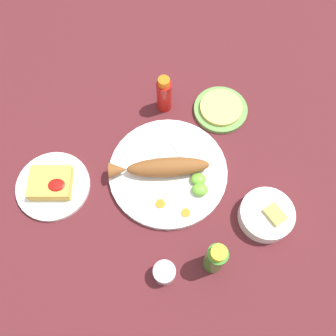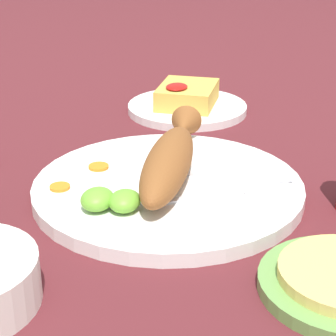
{
  "view_description": "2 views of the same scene",
  "coord_description": "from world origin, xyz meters",
  "px_view_note": "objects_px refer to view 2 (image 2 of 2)",
  "views": [
    {
      "loc": [
        0.0,
        -0.44,
        1.03
      ],
      "look_at": [
        0.0,
        0.0,
        0.04
      ],
      "focal_mm": 40.0,
      "sensor_mm": 36.0,
      "label": 1
    },
    {
      "loc": [
        0.7,
        0.16,
        0.36
      ],
      "look_at": [
        0.0,
        0.0,
        0.04
      ],
      "focal_mm": 65.0,
      "sensor_mm": 36.0,
      "label": 2
    }
  ],
  "objects_px": {
    "main_plate": "(168,188)",
    "fork_far": "(236,193)",
    "fried_fish": "(171,158)",
    "fork_near": "(236,177)",
    "side_plate_fries": "(187,108)"
  },
  "relations": [
    {
      "from": "fork_far",
      "to": "side_plate_fries",
      "type": "relative_size",
      "value": 0.78
    },
    {
      "from": "fork_far",
      "to": "fork_near",
      "type": "bearing_deg",
      "value": 68.97
    },
    {
      "from": "fried_fish",
      "to": "side_plate_fries",
      "type": "bearing_deg",
      "value": -176.02
    },
    {
      "from": "fork_near",
      "to": "side_plate_fries",
      "type": "xyz_separation_m",
      "value": [
        -0.3,
        -0.13,
        -0.01
      ]
    },
    {
      "from": "main_plate",
      "to": "fork_far",
      "type": "bearing_deg",
      "value": 80.69
    },
    {
      "from": "fork_near",
      "to": "side_plate_fries",
      "type": "distance_m",
      "value": 0.33
    },
    {
      "from": "main_plate",
      "to": "fork_near",
      "type": "relative_size",
      "value": 1.9
    },
    {
      "from": "fried_fish",
      "to": "fork_near",
      "type": "relative_size",
      "value": 1.58
    },
    {
      "from": "fried_fish",
      "to": "fork_near",
      "type": "bearing_deg",
      "value": 94.68
    },
    {
      "from": "main_plate",
      "to": "fork_near",
      "type": "xyz_separation_m",
      "value": [
        -0.03,
        0.08,
        0.01
      ]
    },
    {
      "from": "fork_far",
      "to": "fried_fish",
      "type": "bearing_deg",
      "value": 130.72
    },
    {
      "from": "main_plate",
      "to": "side_plate_fries",
      "type": "bearing_deg",
      "value": -172.57
    },
    {
      "from": "fork_near",
      "to": "main_plate",
      "type": "bearing_deg",
      "value": -162.1
    },
    {
      "from": "main_plate",
      "to": "fork_far",
      "type": "xyz_separation_m",
      "value": [
        0.01,
        0.09,
        0.01
      ]
    },
    {
      "from": "fork_far",
      "to": "side_plate_fries",
      "type": "xyz_separation_m",
      "value": [
        -0.35,
        -0.13,
        -0.01
      ]
    }
  ]
}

